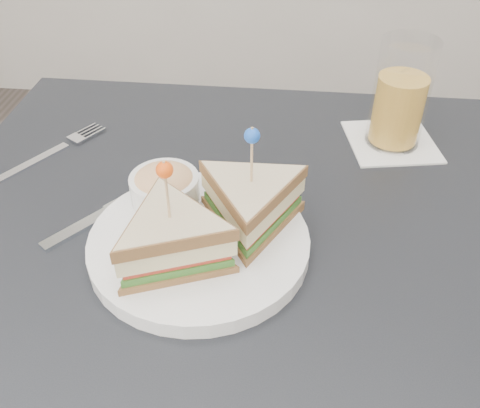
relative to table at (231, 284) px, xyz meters
The scene contains 5 objects.
table is the anchor object (origin of this frame).
plate_meal 0.12m from the table, 149.97° to the right, with size 0.31×0.29×0.15m.
cutlery_fork 0.34m from the table, 149.47° to the left, with size 0.12×0.17×0.01m.
cutlery_knife 0.18m from the table, 165.04° to the left, with size 0.16×0.19×0.01m.
drink_set 0.36m from the table, 48.42° to the left, with size 0.15×0.15×0.16m.
Camera 1 is at (0.06, -0.47, 1.19)m, focal length 40.00 mm.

